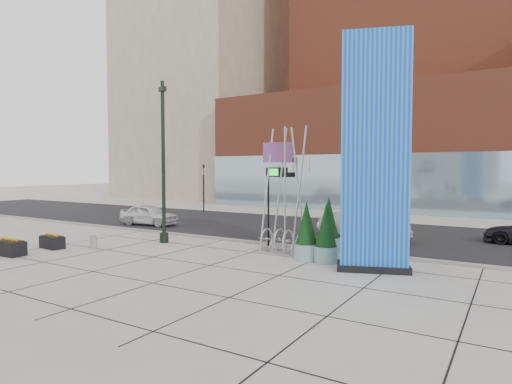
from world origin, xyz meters
The scene contains 19 objects.
ground centered at (0.00, 0.00, 0.00)m, with size 160.00×160.00×0.00m, color #9E9991.
street_asphalt centered at (0.00, 10.00, 0.01)m, with size 80.00×12.00×0.02m, color black.
curb_edge centered at (0.00, 4.00, 0.06)m, with size 80.00×0.30×0.12m, color gray.
tower_podium centered at (1.00, 27.00, 5.50)m, with size 34.00×10.00×11.00m, color #9C452D.
tower_glass_front centered at (1.00, 22.20, 2.50)m, with size 34.00×0.60×5.00m, color #8CA5B2.
building_beige_left centered at (-26.00, 34.00, 17.00)m, with size 18.00×20.00×34.00m, color gray.
blue_pylon centered at (6.57, 1.48, 4.14)m, with size 2.81×1.96×8.57m.
lamp_post centered at (-4.11, 1.87, 3.29)m, with size 0.55×0.44×8.05m.
public_art_sculpture centered at (2.22, 2.81, 1.46)m, with size 2.49×1.31×5.56m.
concrete_bollard centered at (-5.72, -1.10, 0.32)m, with size 0.33×0.33×0.64m, color gray.
overhead_street_sign centered at (1.48, 3.80, 3.25)m, with size 1.74×0.69×3.78m.
round_planter_east centered at (4.60, 1.80, 1.11)m, with size 0.94×0.94×2.35m.
round_planter_mid centered at (3.99, 3.60, 1.19)m, with size 1.01×1.01×2.51m.
round_planter_west centered at (3.75, 1.80, 1.14)m, with size 0.97×0.97×2.41m.
box_planter_north centered at (-7.50, -2.00, 0.32)m, with size 1.34×0.78×0.70m.
box_planter_south centered at (-7.50, -3.96, 0.35)m, with size 1.44×0.77×0.77m.
car_white_west centered at (-9.66, 6.30, 0.68)m, with size 1.61×4.00×1.36m, color silver.
car_silver_mid centered at (4.12, 8.06, 0.78)m, with size 1.66×4.76×1.57m, color #B6BABE.
traffic_signal centered at (-12.00, 15.00, 2.30)m, with size 0.15×0.18×4.10m.
Camera 1 is at (10.98, -13.92, 3.70)m, focal length 30.00 mm.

